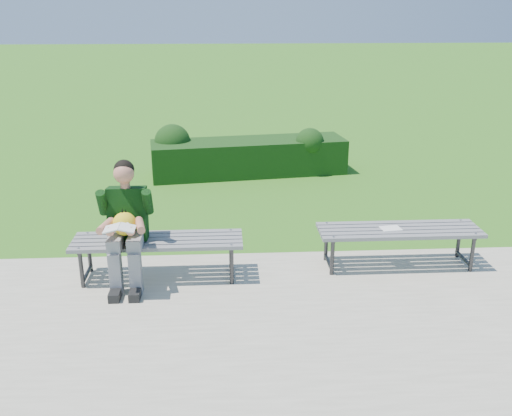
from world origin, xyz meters
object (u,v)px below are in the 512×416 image
Objects in this scene: bench_left at (158,244)px; bench_right at (399,233)px; hedge at (244,154)px; seated_boy at (126,221)px; paper_sheet at (391,228)px.

bench_left and bench_right have the same top height.
seated_boy reaches higher than hedge.
hedge is at bearing 75.34° from bench_left.
bench_left is 1.37× the size of seated_boy.
bench_left is at bearing -104.66° from hedge.
paper_sheet is (1.49, -3.92, 0.13)m from hedge.
seated_boy reaches higher than paper_sheet.
paper_sheet is at bearing 180.00° from bench_right.
bench_left is at bearing -176.63° from paper_sheet.
paper_sheet is at bearing -69.13° from hedge.
hedge is 4.21m from bench_left.
bench_right is 7.50× the size of paper_sheet.
paper_sheet is (2.56, 0.15, 0.06)m from bench_left.
hedge is 4.23m from bench_right.
seated_boy is at bearing -108.14° from hedge.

